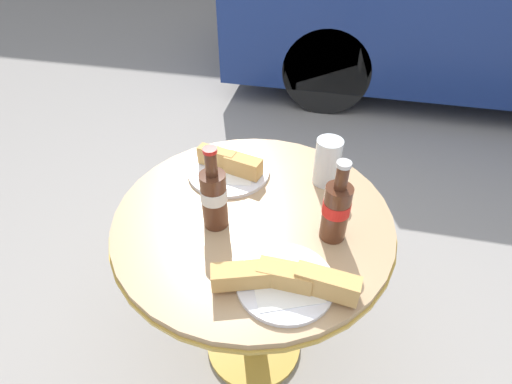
% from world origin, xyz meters
% --- Properties ---
extents(ground_plane, '(30.00, 30.00, 0.00)m').
position_xyz_m(ground_plane, '(0.00, 0.00, 0.00)').
color(ground_plane, gray).
extents(bistro_table, '(0.78, 0.78, 0.70)m').
position_xyz_m(bistro_table, '(0.00, 0.00, 0.55)').
color(bistro_table, gold).
rests_on(bistro_table, ground_plane).
extents(cola_bottle_left, '(0.07, 0.07, 0.24)m').
position_xyz_m(cola_bottle_left, '(-0.09, -0.05, 0.79)').
color(cola_bottle_left, '#4C2819').
rests_on(cola_bottle_left, bistro_table).
extents(cola_bottle_right, '(0.07, 0.07, 0.23)m').
position_xyz_m(cola_bottle_right, '(0.22, -0.03, 0.79)').
color(cola_bottle_right, '#4C2819').
rests_on(cola_bottle_right, bistro_table).
extents(drinking_glass, '(0.08, 0.08, 0.15)m').
position_xyz_m(drinking_glass, '(0.18, 0.19, 0.76)').
color(drinking_glass, silver).
rests_on(drinking_glass, bistro_table).
extents(lunch_plate_near, '(0.25, 0.25, 0.07)m').
position_xyz_m(lunch_plate_near, '(-0.11, 0.17, 0.72)').
color(lunch_plate_near, white).
rests_on(lunch_plate_near, bistro_table).
extents(lunch_plate_far, '(0.33, 0.23, 0.07)m').
position_xyz_m(lunch_plate_far, '(0.13, -0.22, 0.72)').
color(lunch_plate_far, white).
rests_on(lunch_plate_far, bistro_table).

